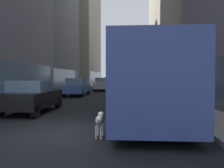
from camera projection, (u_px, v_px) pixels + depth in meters
ground_plane at (118, 86)px, 42.67m from camera, size 120.00×120.00×0.00m
sidewalk_left at (87, 85)px, 43.11m from camera, size 2.40×110.00×0.15m
sidewalk_right at (151, 86)px, 42.24m from camera, size 2.40×110.00×0.15m
building_left_far at (73, 33)px, 58.75m from camera, size 11.28×19.89×24.48m
transit_bus at (145, 77)px, 11.38m from camera, size 2.78×11.53×3.05m
car_yellow_taxi at (134, 81)px, 49.88m from camera, size 1.89×4.09×1.62m
car_black_suv at (32, 96)px, 12.02m from camera, size 1.83×4.17×1.62m
car_silver_sedan at (103, 84)px, 29.30m from camera, size 1.83×4.36×1.62m
car_blue_hatchback at (77, 87)px, 22.11m from camera, size 1.70×4.39×1.62m
car_grey_wagon at (110, 82)px, 39.64m from camera, size 1.82×3.95×1.62m
dalmatian_dog at (100, 120)px, 7.25m from camera, size 0.22×0.96×0.72m
traffic_light_near at (189, 63)px, 11.32m from camera, size 0.24×0.40×3.40m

